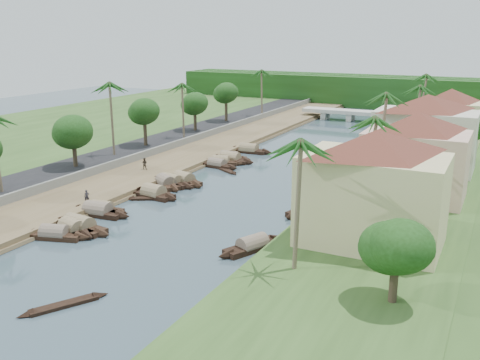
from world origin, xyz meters
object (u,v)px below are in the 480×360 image
at_px(sampan_1, 72,229).
at_px(bridge, 364,114).
at_px(building_near, 373,187).
at_px(person_near, 87,197).
at_px(sampan_0, 55,234).

bearing_deg(sampan_1, bridge, 97.00).
bearing_deg(bridge, sampan_1, -96.13).
relative_size(bridge, building_near, 1.89).
bearing_deg(person_near, building_near, -36.02).
xyz_separation_m(bridge, person_near, (-12.37, -75.50, -0.15)).
height_order(bridge, sampan_1, bridge).
height_order(sampan_0, person_near, person_near).
distance_m(building_near, person_near, 31.77).
xyz_separation_m(building_near, person_near, (-31.36, -1.50, -4.81)).
distance_m(building_near, sampan_0, 30.38).
distance_m(bridge, sampan_1, 82.18).
height_order(bridge, person_near, bridge).
relative_size(sampan_1, person_near, 4.76).
xyz_separation_m(sampan_0, person_near, (-3.17, 8.11, 1.16)).
relative_size(building_near, person_near, 9.63).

